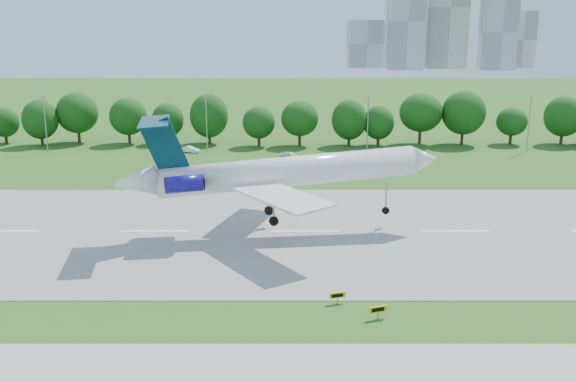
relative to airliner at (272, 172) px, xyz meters
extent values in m
plane|color=#245516|center=(4.40, -24.67, -8.22)|extent=(600.00, 600.00, 0.00)
cube|color=gray|center=(4.40, 0.33, -8.18)|extent=(400.00, 45.00, 0.08)
cylinder|color=#382314|center=(-55.60, 67.33, -6.42)|extent=(0.70, 0.70, 3.60)
sphere|color=#0F3E0F|center=(-55.60, 67.33, -2.02)|extent=(8.40, 8.40, 8.40)
cylinder|color=#382314|center=(-15.60, 67.33, -6.42)|extent=(0.70, 0.70, 3.60)
sphere|color=#0F3E0F|center=(-15.60, 67.33, -2.02)|extent=(8.40, 8.40, 8.40)
cylinder|color=#382314|center=(24.40, 67.33, -6.42)|extent=(0.70, 0.70, 3.60)
sphere|color=#0F3E0F|center=(24.40, 67.33, -2.02)|extent=(8.40, 8.40, 8.40)
cylinder|color=#382314|center=(64.40, 67.33, -6.42)|extent=(0.70, 0.70, 3.60)
sphere|color=#0F3E0F|center=(64.40, 67.33, -2.02)|extent=(8.40, 8.40, 8.40)
cylinder|color=gray|center=(-50.60, 57.33, -2.22)|extent=(0.24, 0.24, 12.00)
cube|color=gray|center=(-50.60, 57.33, 3.88)|extent=(0.90, 0.25, 0.18)
cylinder|color=gray|center=(-15.60, 57.33, -2.22)|extent=(0.24, 0.24, 12.00)
cube|color=gray|center=(-15.60, 57.33, 3.88)|extent=(0.90, 0.25, 0.18)
cylinder|color=gray|center=(19.40, 57.33, -2.22)|extent=(0.24, 0.24, 12.00)
cube|color=gray|center=(19.40, 57.33, 3.88)|extent=(0.90, 0.25, 0.18)
cylinder|color=gray|center=(54.40, 57.33, -2.22)|extent=(0.24, 0.24, 12.00)
cube|color=gray|center=(54.40, 57.33, 3.88)|extent=(0.90, 0.25, 0.18)
cube|color=#B2B2B7|center=(79.40, 355.33, 22.78)|extent=(22.00, 22.00, 62.00)
cube|color=beige|center=(109.40, 370.33, 31.78)|extent=(26.00, 26.00, 80.00)
cube|color=#B2B2B7|center=(139.40, 350.33, 15.78)|extent=(20.00, 20.00, 48.00)
cube|color=beige|center=(162.40, 375.33, 10.78)|extent=(18.00, 18.00, 38.00)
cube|color=#B2B2B7|center=(56.40, 380.33, 7.78)|extent=(24.00, 24.00, 32.00)
cylinder|color=white|center=(2.09, 0.33, -0.04)|extent=(33.82, 9.06, 5.87)
cone|color=white|center=(20.37, 3.20, 1.05)|extent=(4.35, 4.44, 4.11)
cone|color=white|center=(-17.08, -2.68, -0.74)|extent=(6.11, 4.72, 4.21)
cube|color=white|center=(1.31, -7.69, -1.27)|extent=(12.72, 15.14, 0.61)
cube|color=white|center=(-1.11, 7.73, -1.27)|extent=(9.38, 15.47, 0.61)
cube|color=#052E3F|center=(-13.33, -2.09, 3.67)|extent=(5.98, 1.48, 7.61)
cube|color=#052E3F|center=(-14.43, -2.26, 6.83)|extent=(5.17, 11.02, 0.46)
cylinder|color=navy|center=(-10.68, -4.61, -0.49)|extent=(5.07, 2.84, 2.39)
cylinder|color=navy|center=(-11.58, 1.12, -0.49)|extent=(5.07, 2.84, 2.39)
cylinder|color=gray|center=(15.30, 2.40, -3.94)|extent=(0.22, 0.22, 3.90)
cylinder|color=black|center=(15.30, 2.40, -5.89)|extent=(1.04, 0.49, 1.00)
cylinder|color=gray|center=(0.26, -2.44, -3.94)|extent=(0.27, 0.27, 3.90)
cylinder|color=black|center=(0.26, -2.44, -5.89)|extent=(1.29, 0.69, 1.23)
cylinder|color=gray|center=(-0.50, 2.40, -3.94)|extent=(0.27, 0.27, 3.90)
cylinder|color=black|center=(-0.50, 2.40, -5.89)|extent=(1.29, 0.69, 1.23)
cube|color=gray|center=(6.95, -22.66, -7.86)|extent=(0.13, 0.13, 0.71)
cube|color=yellow|center=(6.95, -22.66, -7.35)|extent=(1.62, 0.64, 0.56)
cube|color=black|center=(6.98, -22.77, -7.35)|extent=(1.18, 0.37, 0.36)
cube|color=gray|center=(10.47, -26.07, -7.83)|extent=(0.14, 0.14, 0.78)
cube|color=yellow|center=(10.47, -26.07, -7.27)|extent=(1.75, 0.77, 0.61)
cube|color=black|center=(10.51, -26.19, -7.27)|extent=(1.27, 0.46, 0.39)
imported|color=white|center=(-19.32, 56.58, -7.54)|extent=(4.34, 2.62, 1.35)
imported|color=white|center=(2.41, 50.28, -7.53)|extent=(4.31, 3.11, 1.36)
camera|label=1|loc=(2.09, -80.99, 17.95)|focal=40.00mm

